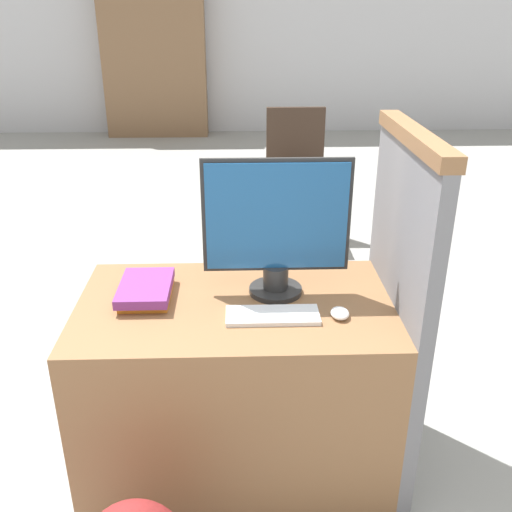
% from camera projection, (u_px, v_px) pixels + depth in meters
% --- Properties ---
extents(wall_back, '(12.00, 0.06, 2.80)m').
position_uv_depth(wall_back, '(234.00, 26.00, 7.58)').
color(wall_back, silver).
rests_on(wall_back, ground_plane).
extents(desk, '(1.13, 0.68, 0.72)m').
position_uv_depth(desk, '(236.00, 385.00, 2.19)').
color(desk, '#8C603D').
rests_on(desk, ground_plane).
extents(carrel_divider, '(0.07, 0.71, 1.34)m').
position_uv_depth(carrel_divider, '(396.00, 309.00, 2.09)').
color(carrel_divider, slate).
rests_on(carrel_divider, ground_plane).
extents(monitor, '(0.53, 0.20, 0.51)m').
position_uv_depth(monitor, '(276.00, 228.00, 2.01)').
color(monitor, '#282828').
rests_on(monitor, desk).
extents(keyboard, '(0.32, 0.12, 0.02)m').
position_uv_depth(keyboard, '(273.00, 315.00, 1.95)').
color(keyboard, white).
rests_on(keyboard, desk).
extents(mouse, '(0.06, 0.08, 0.03)m').
position_uv_depth(mouse, '(340.00, 313.00, 1.95)').
color(mouse, white).
rests_on(mouse, desk).
extents(book_stack, '(0.18, 0.27, 0.06)m').
position_uv_depth(book_stack, '(146.00, 290.00, 2.07)').
color(book_stack, orange).
rests_on(book_stack, desk).
extents(far_chair, '(0.44, 0.44, 0.99)m').
position_uv_depth(far_chair, '(296.00, 169.00, 4.30)').
color(far_chair, '#38281E').
rests_on(far_chair, ground_plane).
extents(bookshelf_far, '(1.34, 0.32, 2.00)m').
position_uv_depth(bookshelf_far, '(154.00, 59.00, 7.50)').
color(bookshelf_far, '#846042').
rests_on(bookshelf_far, ground_plane).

